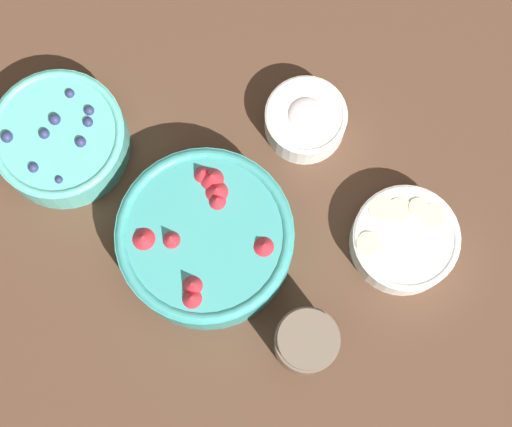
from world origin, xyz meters
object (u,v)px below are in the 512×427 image
bowl_strawberries (207,241)px  bowl_bananas (404,240)px  jar_chocolate (306,342)px  bowl_blueberries (60,138)px  bowl_cream (306,119)px

bowl_strawberries → bowl_bananas: (-0.21, 0.13, -0.02)m
bowl_strawberries → jar_chocolate: size_ratio=2.44×
bowl_strawberries → bowl_blueberries: bowl_strawberries is taller
bowl_bananas → bowl_cream: 0.20m
bowl_strawberries → bowl_bananas: bearing=148.1°
bowl_strawberries → jar_chocolate: bowl_strawberries is taller
bowl_cream → jar_chocolate: (0.16, 0.24, 0.01)m
bowl_cream → bowl_blueberries: bearing=-28.0°
bowl_bananas → bowl_cream: size_ratio=1.26×
bowl_blueberries → bowl_strawberries: bearing=111.6°
bowl_cream → jar_chocolate: bearing=56.2°
bowl_bananas → bowl_blueberries: bearing=-49.6°
bowl_bananas → jar_chocolate: jar_chocolate is taller
bowl_blueberries → jar_chocolate: 0.41m
bowl_strawberries → bowl_cream: 0.21m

